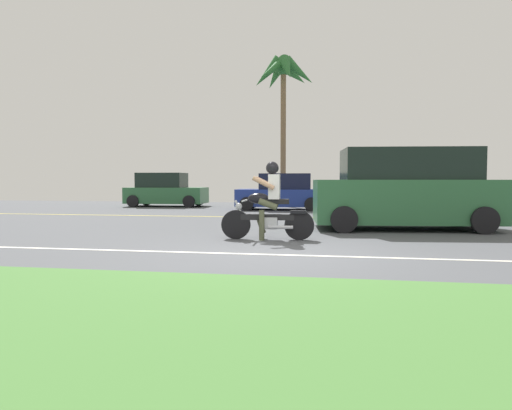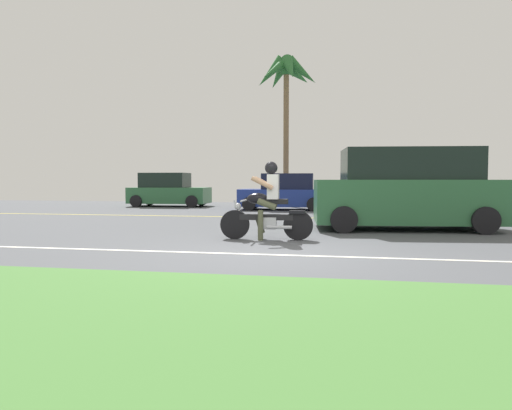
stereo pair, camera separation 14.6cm
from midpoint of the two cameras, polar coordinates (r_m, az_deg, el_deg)
ground at (r=11.00m, az=5.46°, el=-3.59°), size 56.00×30.00×0.04m
grass_median at (r=4.09m, az=-3.97°, el=-14.22°), size 56.00×3.80×0.06m
lane_line_near at (r=7.85m, az=3.32°, el=-6.07°), size 50.40×0.12×0.01m
lane_line_far at (r=15.58m, az=7.02°, el=-1.57°), size 50.40×0.12×0.01m
motorcyclist at (r=9.80m, az=1.78°, el=-0.22°), size 1.95×0.64×1.63m
suv_nearby at (r=12.48m, az=18.04°, el=1.69°), size 4.78×2.60×2.04m
parked_car_0 at (r=22.81m, az=-10.42°, el=1.71°), size 3.78×2.04×1.60m
parked_car_1 at (r=19.87m, az=3.66°, el=1.48°), size 3.73×2.07×1.53m
parked_car_2 at (r=20.97m, az=18.80°, el=1.29°), size 4.04×2.21×1.42m
palm_tree_0 at (r=23.11m, az=3.81°, el=15.07°), size 3.13×3.06×7.18m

